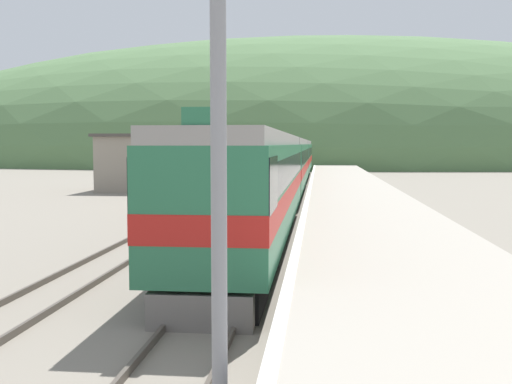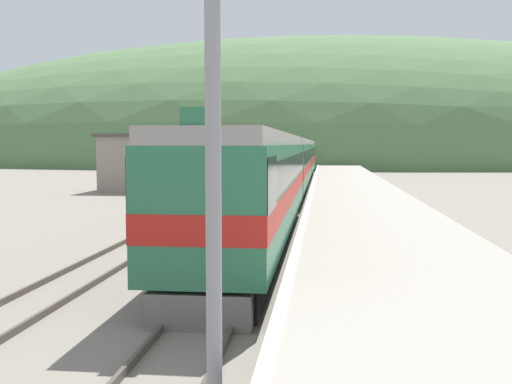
{
  "view_description": "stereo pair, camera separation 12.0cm",
  "coord_description": "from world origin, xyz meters",
  "px_view_note": "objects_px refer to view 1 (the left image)",
  "views": [
    {
      "loc": [
        2.4,
        -1.36,
        3.81
      ],
      "look_at": [
        0.63,
        15.36,
        2.46
      ],
      "focal_mm": 42.0,
      "sensor_mm": 36.0,
      "label": 1
    },
    {
      "loc": [
        2.52,
        -1.35,
        3.81
      ],
      "look_at": [
        0.63,
        15.36,
        2.46
      ],
      "focal_mm": 42.0,
      "sensor_mm": 36.0,
      "label": 2
    }
  ],
  "objects_px": {
    "siding_train": "(246,166)",
    "carriage_second": "(287,165)",
    "express_train_lead_car": "(253,186)",
    "carriage_third": "(298,158)"
  },
  "relations": [
    {
      "from": "carriage_second",
      "to": "carriage_third",
      "type": "xyz_separation_m",
      "value": [
        0.0,
        23.55,
        0.0
      ]
    },
    {
      "from": "express_train_lead_car",
      "to": "carriage_third",
      "type": "relative_size",
      "value": 0.9
    },
    {
      "from": "carriage_second",
      "to": "carriage_third",
      "type": "distance_m",
      "value": 23.55
    },
    {
      "from": "express_train_lead_car",
      "to": "siding_train",
      "type": "height_order",
      "value": "express_train_lead_car"
    },
    {
      "from": "express_train_lead_car",
      "to": "siding_train",
      "type": "bearing_deg",
      "value": 97.44
    },
    {
      "from": "express_train_lead_car",
      "to": "carriage_third",
      "type": "bearing_deg",
      "value": 90.0
    },
    {
      "from": "siding_train",
      "to": "carriage_second",
      "type": "bearing_deg",
      "value": -67.42
    },
    {
      "from": "express_train_lead_car",
      "to": "siding_train",
      "type": "xyz_separation_m",
      "value": [
        -4.32,
        33.06,
        -0.48
      ]
    },
    {
      "from": "carriage_second",
      "to": "siding_train",
      "type": "height_order",
      "value": "carriage_second"
    },
    {
      "from": "carriage_third",
      "to": "express_train_lead_car",
      "type": "bearing_deg",
      "value": -90.0
    }
  ]
}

